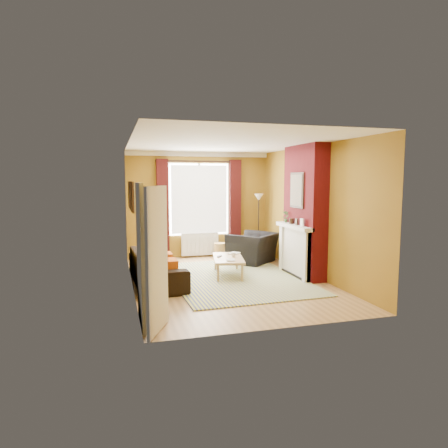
% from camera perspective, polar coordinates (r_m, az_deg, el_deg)
% --- Properties ---
extents(ground, '(5.50, 5.50, 0.00)m').
position_cam_1_polar(ground, '(8.30, 0.47, -8.10)').
color(ground, olive).
rests_on(ground, ground).
extents(room_walls, '(3.82, 5.54, 2.83)m').
position_cam_1_polar(room_walls, '(8.52, 4.10, 1.72)').
color(room_walls, olive).
rests_on(room_walls, ground).
extents(striped_rug, '(2.74, 3.72, 0.02)m').
position_cam_1_polar(striped_rug, '(8.49, 1.53, -7.70)').
color(striped_rug, '#374699').
rests_on(striped_rug, ground).
extents(sofa, '(0.99, 2.27, 0.65)m').
position_cam_1_polar(sofa, '(8.18, -9.63, -6.08)').
color(sofa, black).
rests_on(sofa, ground).
extents(armchair, '(1.52, 1.51, 0.74)m').
position_cam_1_polar(armchair, '(10.02, 4.18, -3.43)').
color(armchair, black).
rests_on(armchair, ground).
extents(coffee_table, '(0.85, 1.33, 0.41)m').
position_cam_1_polar(coffee_table, '(8.63, 0.59, -5.05)').
color(coffee_table, tan).
rests_on(coffee_table, ground).
extents(wicker_stool, '(0.39, 0.39, 0.40)m').
position_cam_1_polar(wicker_stool, '(10.65, -0.58, -3.78)').
color(wicker_stool, '#A07D45').
rests_on(wicker_stool, ground).
extents(floor_lamp, '(0.26, 0.26, 1.70)m').
position_cam_1_polar(floor_lamp, '(10.76, 4.98, 2.42)').
color(floor_lamp, black).
rests_on(floor_lamp, ground).
extents(book_a, '(0.22, 0.26, 0.02)m').
position_cam_1_polar(book_a, '(8.28, 0.39, -5.16)').
color(book_a, '#999999').
rests_on(book_a, coffee_table).
extents(book_b, '(0.33, 0.33, 0.02)m').
position_cam_1_polar(book_b, '(9.07, 0.91, -4.15)').
color(book_b, '#999999').
rests_on(book_b, coffee_table).
extents(mug, '(0.12, 0.12, 0.09)m').
position_cam_1_polar(mug, '(8.63, 1.39, -4.44)').
color(mug, '#999999').
rests_on(mug, coffee_table).
extents(tv_remote, '(0.15, 0.17, 0.02)m').
position_cam_1_polar(tv_remote, '(8.67, -0.66, -4.63)').
color(tv_remote, black).
rests_on(tv_remote, coffee_table).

